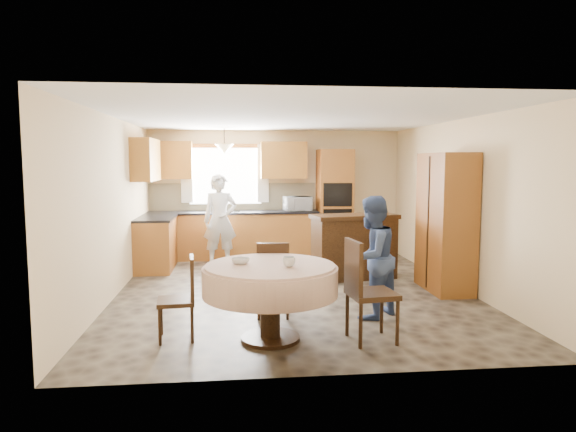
# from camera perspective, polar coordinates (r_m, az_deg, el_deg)

# --- Properties ---
(floor) EXTENTS (5.00, 6.00, 0.01)m
(floor) POSITION_cam_1_polar(r_m,az_deg,el_deg) (7.56, 0.48, -8.32)
(floor) COLOR brown
(floor) RESTS_ON ground
(ceiling) EXTENTS (5.00, 6.00, 0.01)m
(ceiling) POSITION_cam_1_polar(r_m,az_deg,el_deg) (7.36, 0.50, 10.91)
(ceiling) COLOR white
(ceiling) RESTS_ON wall_back
(wall_back) EXTENTS (5.00, 0.02, 2.50)m
(wall_back) POSITION_cam_1_polar(r_m,az_deg,el_deg) (10.33, -1.41, 2.55)
(wall_back) COLOR beige
(wall_back) RESTS_ON floor
(wall_front) EXTENTS (5.00, 0.02, 2.50)m
(wall_front) POSITION_cam_1_polar(r_m,az_deg,el_deg) (4.41, 4.96, -2.12)
(wall_front) COLOR beige
(wall_front) RESTS_ON floor
(wall_left) EXTENTS (0.02, 6.00, 2.50)m
(wall_left) POSITION_cam_1_polar(r_m,az_deg,el_deg) (7.49, -18.86, 0.92)
(wall_left) COLOR beige
(wall_left) RESTS_ON floor
(wall_right) EXTENTS (0.02, 6.00, 2.50)m
(wall_right) POSITION_cam_1_polar(r_m,az_deg,el_deg) (8.03, 18.51, 1.26)
(wall_right) COLOR beige
(wall_right) RESTS_ON floor
(window) EXTENTS (1.40, 0.03, 1.10)m
(window) POSITION_cam_1_polar(r_m,az_deg,el_deg) (10.27, -7.00, 4.44)
(window) COLOR white
(window) RESTS_ON wall_back
(curtain_left) EXTENTS (0.22, 0.02, 1.15)m
(curtain_left) POSITION_cam_1_polar(r_m,az_deg,el_deg) (10.25, -11.21, 4.65)
(curtain_left) COLOR white
(curtain_left) RESTS_ON wall_back
(curtain_right) EXTENTS (0.22, 0.02, 1.15)m
(curtain_right) POSITION_cam_1_polar(r_m,az_deg,el_deg) (10.23, -2.79, 4.76)
(curtain_right) COLOR white
(curtain_right) RESTS_ON wall_back
(base_cab_back) EXTENTS (3.30, 0.60, 0.88)m
(base_cab_back) POSITION_cam_1_polar(r_m,az_deg,el_deg) (10.08, -6.08, -2.19)
(base_cab_back) COLOR #AD6D2E
(base_cab_back) RESTS_ON floor
(counter_back) EXTENTS (3.30, 0.64, 0.04)m
(counter_back) POSITION_cam_1_polar(r_m,az_deg,el_deg) (10.03, -6.11, 0.41)
(counter_back) COLOR black
(counter_back) RESTS_ON base_cab_back
(base_cab_left) EXTENTS (0.60, 1.20, 0.88)m
(base_cab_left) POSITION_cam_1_polar(r_m,az_deg,el_deg) (9.29, -14.45, -3.05)
(base_cab_left) COLOR #AD6D2E
(base_cab_left) RESTS_ON floor
(counter_left) EXTENTS (0.64, 1.20, 0.04)m
(counter_left) POSITION_cam_1_polar(r_m,az_deg,el_deg) (9.23, -14.52, -0.23)
(counter_left) COLOR black
(counter_left) RESTS_ON base_cab_left
(backsplash) EXTENTS (3.30, 0.02, 0.55)m
(backsplash) POSITION_cam_1_polar(r_m,az_deg,el_deg) (10.29, -6.13, 2.12)
(backsplash) COLOR beige
(backsplash) RESTS_ON wall_back
(wall_cab_left) EXTENTS (0.85, 0.33, 0.72)m
(wall_cab_left) POSITION_cam_1_polar(r_m,az_deg,el_deg) (10.19, -12.98, 6.07)
(wall_cab_left) COLOR #C18330
(wall_cab_left) RESTS_ON wall_back
(wall_cab_right) EXTENTS (0.90, 0.33, 0.72)m
(wall_cab_right) POSITION_cam_1_polar(r_m,az_deg,el_deg) (10.16, -0.50, 6.22)
(wall_cab_right) COLOR #C18330
(wall_cab_right) RESTS_ON wall_back
(wall_cab_side) EXTENTS (0.33, 1.20, 0.72)m
(wall_cab_side) POSITION_cam_1_polar(r_m,az_deg,el_deg) (9.20, -15.52, 6.03)
(wall_cab_side) COLOR #C18330
(wall_cab_side) RESTS_ON wall_left
(oven_tower) EXTENTS (0.66, 0.62, 2.12)m
(oven_tower) POSITION_cam_1_polar(r_m,az_deg,el_deg) (10.20, 5.19, 1.41)
(oven_tower) COLOR #AD6D2E
(oven_tower) RESTS_ON floor
(oven_upper) EXTENTS (0.56, 0.01, 0.45)m
(oven_upper) POSITION_cam_1_polar(r_m,az_deg,el_deg) (9.88, 5.56, 2.37)
(oven_upper) COLOR black
(oven_upper) RESTS_ON oven_tower
(oven_lower) EXTENTS (0.56, 0.01, 0.45)m
(oven_lower) POSITION_cam_1_polar(r_m,az_deg,el_deg) (9.92, 5.53, -0.52)
(oven_lower) COLOR black
(oven_lower) RESTS_ON oven_tower
(pendant) EXTENTS (0.36, 0.36, 0.18)m
(pendant) POSITION_cam_1_polar(r_m,az_deg,el_deg) (9.79, -7.08, 7.41)
(pendant) COLOR beige
(pendant) RESTS_ON ceiling
(sideboard) EXTENTS (1.44, 0.80, 0.97)m
(sideboard) POSITION_cam_1_polar(r_m,az_deg,el_deg) (8.35, 7.35, -3.59)
(sideboard) COLOR #3C2410
(sideboard) RESTS_ON floor
(space_heater) EXTENTS (0.43, 0.34, 0.53)m
(space_heater) POSITION_cam_1_polar(r_m,az_deg,el_deg) (8.06, 16.29, -5.74)
(space_heater) COLOR black
(space_heater) RESTS_ON floor
(cupboard) EXTENTS (0.52, 1.05, 2.00)m
(cupboard) POSITION_cam_1_polar(r_m,az_deg,el_deg) (7.78, 17.11, -0.68)
(cupboard) COLOR #AD6D2E
(cupboard) RESTS_ON floor
(dining_table) EXTENTS (1.42, 1.42, 0.81)m
(dining_table) POSITION_cam_1_polar(r_m,az_deg,el_deg) (5.40, -2.00, -7.27)
(dining_table) COLOR #3C2410
(dining_table) RESTS_ON floor
(chair_left) EXTENTS (0.41, 0.41, 0.88)m
(chair_left) POSITION_cam_1_polar(r_m,az_deg,el_deg) (5.59, -11.62, -8.47)
(chair_left) COLOR #3C2410
(chair_left) RESTS_ON floor
(chair_back) EXTENTS (0.43, 0.43, 0.93)m
(chair_back) POSITION_cam_1_polar(r_m,az_deg,el_deg) (6.20, -1.67, -6.65)
(chair_back) COLOR #3C2410
(chair_back) RESTS_ON floor
(chair_right) EXTENTS (0.52, 0.52, 1.07)m
(chair_right) POSITION_cam_1_polar(r_m,az_deg,el_deg) (5.43, 8.47, -7.66)
(chair_right) COLOR #3C2410
(chair_right) RESTS_ON floor
(framed_picture) EXTENTS (0.06, 0.59, 0.48)m
(framed_picture) POSITION_cam_1_polar(r_m,az_deg,el_deg) (8.43, 17.05, 3.75)
(framed_picture) COLOR gold
(framed_picture) RESTS_ON wall_right
(microwave) EXTENTS (0.56, 0.43, 0.28)m
(microwave) POSITION_cam_1_polar(r_m,az_deg,el_deg) (10.04, 1.05, 1.37)
(microwave) COLOR silver
(microwave) RESTS_ON counter_back
(person_sink) EXTENTS (0.65, 0.48, 1.66)m
(person_sink) POSITION_cam_1_polar(r_m,az_deg,el_deg) (9.29, -7.55, -0.49)
(person_sink) COLOR silver
(person_sink) RESTS_ON floor
(person_dining) EXTENTS (0.91, 0.89, 1.47)m
(person_dining) POSITION_cam_1_polar(r_m,az_deg,el_deg) (6.25, 9.26, -4.53)
(person_dining) COLOR #374B79
(person_dining) RESTS_ON floor
(bowl_sideboard) EXTENTS (0.24, 0.24, 0.05)m
(bowl_sideboard) POSITION_cam_1_polar(r_m,az_deg,el_deg) (8.22, 5.61, -0.11)
(bowl_sideboard) COLOR #B2B2B2
(bowl_sideboard) RESTS_ON sideboard
(bottle_sideboard) EXTENTS (0.15, 0.15, 0.33)m
(bottle_sideboard) POSITION_cam_1_polar(r_m,az_deg,el_deg) (8.39, 10.48, 0.89)
(bottle_sideboard) COLOR silver
(bottle_sideboard) RESTS_ON sideboard
(cup_table) EXTENTS (0.16, 0.16, 0.10)m
(cup_table) POSITION_cam_1_polar(r_m,az_deg,el_deg) (5.24, 0.11, -5.12)
(cup_table) COLOR #B2B2B2
(cup_table) RESTS_ON dining_table
(bowl_table) EXTENTS (0.25, 0.25, 0.06)m
(bowl_table) POSITION_cam_1_polar(r_m,az_deg,el_deg) (5.42, -5.31, -5.00)
(bowl_table) COLOR #B2B2B2
(bowl_table) RESTS_ON dining_table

